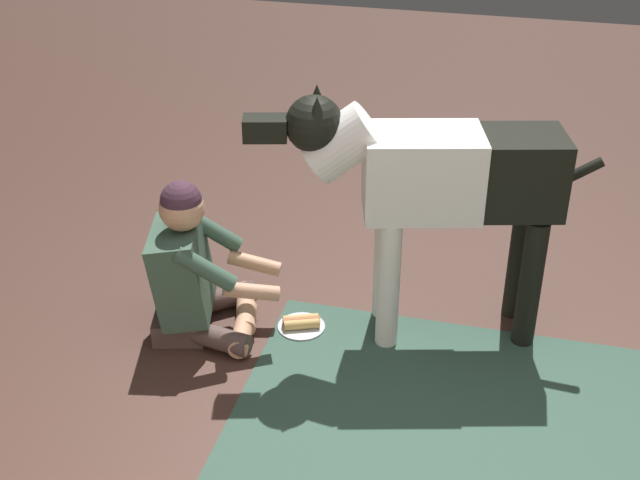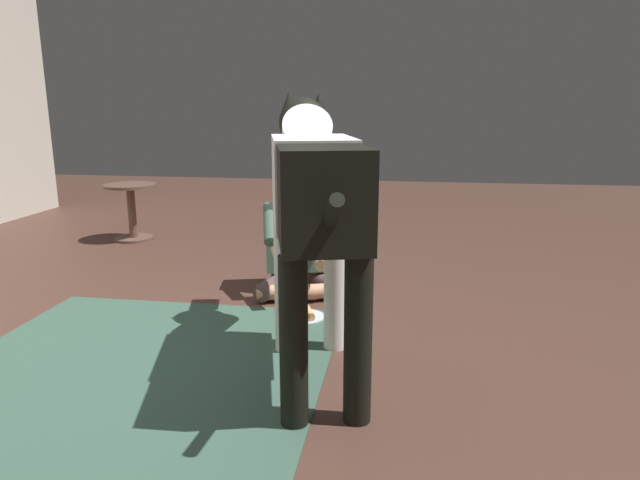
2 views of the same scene
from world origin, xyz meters
The scene contains 5 objects.
ground_plane centered at (0.00, 0.00, 0.00)m, with size 13.19×13.19×0.00m, color #492E25.
area_rug centered at (-0.18, 0.09, 0.00)m, with size 1.94×1.72×0.01m, color #355244.
person_sitting_on_floor centered at (1.15, -0.43, 0.33)m, with size 0.68×0.58×0.80m.
large_dog centered at (0.07, -0.71, 0.80)m, with size 1.57×0.57×1.23m.
hot_dog_on_plate centered at (0.66, -0.56, 0.03)m, with size 0.23×0.23×0.06m.
Camera 1 is at (-0.26, 2.72, 2.47)m, focal length 47.43 mm.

